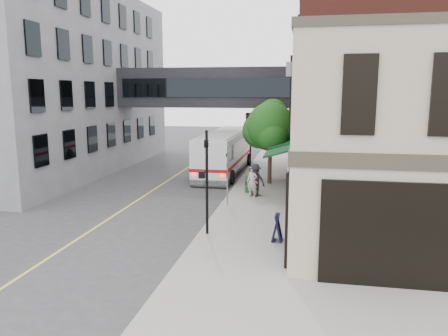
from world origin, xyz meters
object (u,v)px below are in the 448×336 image
at_px(pedestrian_a, 252,181).
at_px(pedestrian_c, 255,180).
at_px(bus, 225,150).
at_px(newspaper_box, 249,184).
at_px(pedestrian_b, 257,181).
at_px(sandwich_board, 277,228).

distance_m(pedestrian_a, pedestrian_c, 0.19).
distance_m(bus, newspaper_box, 7.52).
height_order(pedestrian_c, newspaper_box, pedestrian_c).
relative_size(pedestrian_b, newspaper_box, 1.80).
bearing_deg(bus, newspaper_box, -68.19).
height_order(pedestrian_b, sandwich_board, pedestrian_b).
height_order(pedestrian_a, newspaper_box, pedestrian_a).
bearing_deg(pedestrian_c, sandwich_board, -59.63).
height_order(bus, newspaper_box, bus).
distance_m(bus, pedestrian_b, 8.50).
xyz_separation_m(newspaper_box, sandwich_board, (2.24, -8.53, 0.06)).
bearing_deg(pedestrian_c, pedestrian_b, 72.79).
xyz_separation_m(bus, sandwich_board, (5.01, -15.44, -1.02)).
bearing_deg(pedestrian_c, newspaper_box, 131.03).
relative_size(bus, pedestrian_c, 5.96).
xyz_separation_m(bus, newspaper_box, (2.77, -6.91, -1.09)).
bearing_deg(sandwich_board, newspaper_box, 106.49).
xyz_separation_m(pedestrian_b, pedestrian_c, (-0.12, -0.18, 0.07)).
bearing_deg(pedestrian_a, newspaper_box, 130.20).
bearing_deg(pedestrian_c, pedestrian_a, -143.73).
bearing_deg(bus, pedestrian_c, -67.89).
xyz_separation_m(bus, pedestrian_a, (3.07, -8.02, -0.68)).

